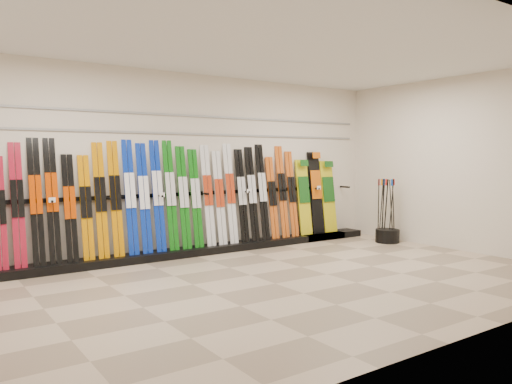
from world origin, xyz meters
TOP-DOWN VIEW (x-y plane):
  - floor at (0.00, 0.00)m, footprint 8.00×8.00m
  - back_wall at (0.00, 2.50)m, footprint 8.00×0.00m
  - right_wall at (4.00, 0.00)m, footprint 0.00×5.00m
  - ceiling at (0.00, 0.00)m, footprint 8.00×8.00m
  - ski_rack_base at (0.22, 2.28)m, footprint 8.00×0.40m
  - skis at (-0.46, 2.36)m, footprint 5.38×0.30m
  - snowboards at (2.78, 2.35)m, footprint 0.94×0.25m
  - pole_bin at (3.60, 1.26)m, footprint 0.45×0.45m
  - ski_poles at (3.61, 1.32)m, footprint 0.35×0.29m
  - slatwall_rail_0 at (0.00, 2.48)m, footprint 7.60×0.02m
  - slatwall_rail_1 at (0.00, 2.48)m, footprint 7.60×0.02m

SIDE VIEW (x-z plane):
  - floor at x=0.00m, z-range 0.00..0.00m
  - ski_rack_base at x=0.22m, z-range 0.00..0.12m
  - pole_bin at x=3.60m, z-range 0.00..0.25m
  - ski_poles at x=3.61m, z-range 0.02..1.20m
  - snowboards at x=2.78m, z-range 0.07..1.66m
  - skis at x=-0.46m, z-range 0.05..1.87m
  - back_wall at x=0.00m, z-range -2.50..5.50m
  - right_wall at x=4.00m, z-range -1.00..4.00m
  - slatwall_rail_0 at x=0.00m, z-range 1.98..2.02m
  - slatwall_rail_1 at x=0.00m, z-range 2.28..2.31m
  - ceiling at x=0.00m, z-range 3.00..3.00m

